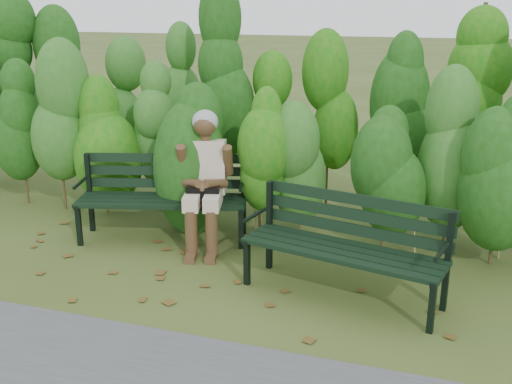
% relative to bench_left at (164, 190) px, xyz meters
% --- Properties ---
extents(ground, '(80.00, 80.00, 0.00)m').
position_rel_bench_left_xyz_m(ground, '(1.17, -0.83, -0.51)').
color(ground, '#3C4A1A').
extents(hedge_band, '(11.04, 1.67, 2.42)m').
position_rel_bench_left_xyz_m(hedge_band, '(1.17, 1.04, 0.75)').
color(hedge_band, '#47381E').
rests_on(hedge_band, ground).
extents(leaf_litter, '(5.97, 2.28, 0.01)m').
position_rel_bench_left_xyz_m(leaf_litter, '(1.52, -0.98, -0.51)').
color(leaf_litter, brown).
rests_on(leaf_litter, ground).
extents(bench_left, '(1.82, 0.99, 0.86)m').
position_rel_bench_left_xyz_m(bench_left, '(0.00, 0.00, 0.00)').
color(bench_left, black).
rests_on(bench_left, ground).
extents(bench_right, '(1.76, 0.90, 0.84)m').
position_rel_bench_left_xyz_m(bench_right, '(2.04, -0.71, -0.01)').
color(bench_right, black).
rests_on(bench_right, ground).
extents(seated_woman, '(0.60, 0.88, 1.37)m').
position_rel_bench_left_xyz_m(seated_woman, '(0.49, -0.06, 0.25)').
color(seated_woman, beige).
rests_on(seated_woman, ground).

